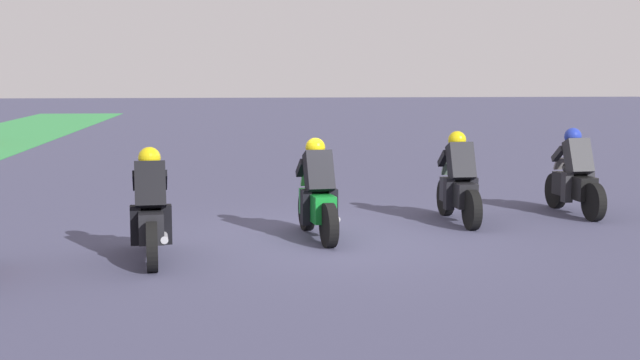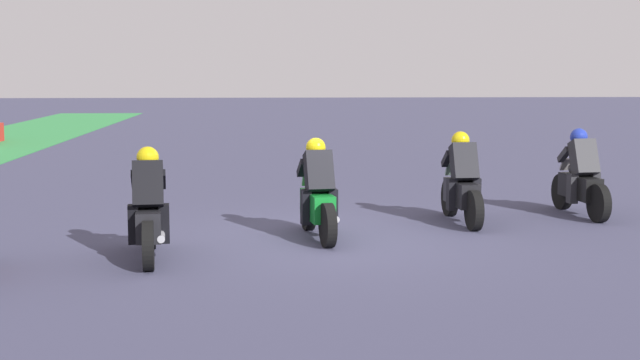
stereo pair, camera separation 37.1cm
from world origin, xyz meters
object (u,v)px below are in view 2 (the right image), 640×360
at_px(rider_lane_c, 318,197).
at_px(rider_lane_b, 462,186).
at_px(rider_lane_a, 581,180).
at_px(rider_lane_d, 149,213).

bearing_deg(rider_lane_c, rider_lane_b, -73.34).
bearing_deg(rider_lane_c, rider_lane_a, -77.99).
xyz_separation_m(rider_lane_a, rider_lane_c, (-1.82, 4.64, 0.00)).
relative_size(rider_lane_b, rider_lane_c, 1.00).
distance_m(rider_lane_a, rider_lane_b, 2.29).
distance_m(rider_lane_b, rider_lane_d, 5.39).
bearing_deg(rider_lane_d, rider_lane_b, -68.65).
distance_m(rider_lane_b, rider_lane_c, 2.71).
distance_m(rider_lane_a, rider_lane_c, 4.98).
bearing_deg(rider_lane_a, rider_lane_d, 107.73).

